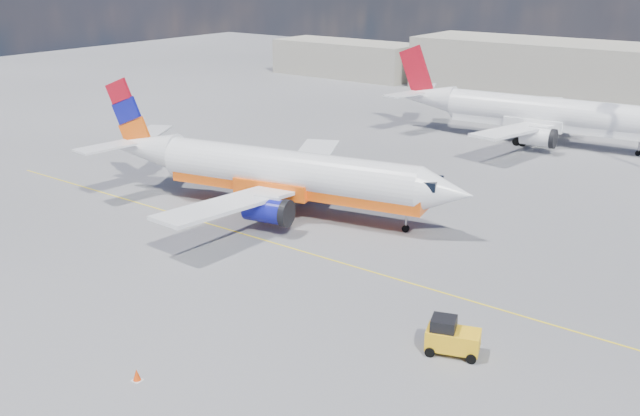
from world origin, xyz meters
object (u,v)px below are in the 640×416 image
Objects in this scene: main_jet at (278,172)px; second_jet at (537,113)px; gse_tug at (451,337)px; traffic_cone at (137,375)px.

second_jet reaches higher than main_jet.
gse_tug is at bearing -39.99° from main_jet.
traffic_cone is at bearing -92.71° from second_jet.
main_jet is 24.58m from gse_tug.
traffic_cone is at bearing -77.20° from main_jet.
gse_tug is (13.56, -46.95, -2.42)m from second_jet.
main_jet is 10.79× the size of gse_tug.
traffic_cone is at bearing -152.34° from gse_tug.
second_jet is at bearing 87.34° from gse_tug.
second_jet is (7.96, 35.31, 0.01)m from main_jet.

